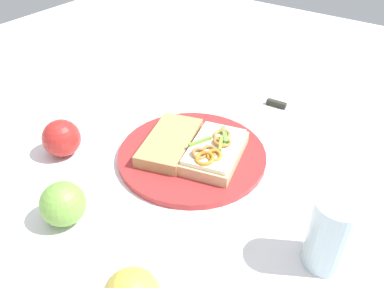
# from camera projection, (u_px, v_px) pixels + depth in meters

# --- Properties ---
(ground_plane) EXTENTS (2.00, 2.00, 0.00)m
(ground_plane) POSITION_uv_depth(u_px,v_px,m) (192.00, 157.00, 0.79)
(ground_plane) COLOR silver
(ground_plane) RESTS_ON ground
(plate) EXTENTS (0.29, 0.29, 0.01)m
(plate) POSITION_uv_depth(u_px,v_px,m) (192.00, 155.00, 0.78)
(plate) COLOR #B12C2D
(plate) RESTS_ON ground_plane
(sandwich) EXTENTS (0.17, 0.13, 0.04)m
(sandwich) POSITION_uv_depth(u_px,v_px,m) (215.00, 151.00, 0.75)
(sandwich) COLOR tan
(sandwich) RESTS_ON plate
(bread_slice_side) EXTENTS (0.18, 0.13, 0.02)m
(bread_slice_side) POSITION_uv_depth(u_px,v_px,m) (170.00, 142.00, 0.78)
(bread_slice_side) COLOR tan
(bread_slice_side) RESTS_ON plate
(apple_1) EXTENTS (0.08, 0.08, 0.07)m
(apple_1) POSITION_uv_depth(u_px,v_px,m) (63.00, 204.00, 0.63)
(apple_1) COLOR #70A541
(apple_1) RESTS_ON ground_plane
(apple_2) EXTENTS (0.09, 0.09, 0.08)m
(apple_2) POSITION_uv_depth(u_px,v_px,m) (62.00, 138.00, 0.77)
(apple_2) COLOR #AD2522
(apple_2) RESTS_ON ground_plane
(drinking_glass) EXTENTS (0.07, 0.07, 0.12)m
(drinking_glass) POSITION_uv_depth(u_px,v_px,m) (331.00, 234.00, 0.55)
(drinking_glass) COLOR silver
(drinking_glass) RESTS_ON ground_plane
(knife) EXTENTS (0.02, 0.11, 0.01)m
(knife) POSITION_uv_depth(u_px,v_px,m) (282.00, 106.00, 0.93)
(knife) COLOR silver
(knife) RESTS_ON ground_plane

